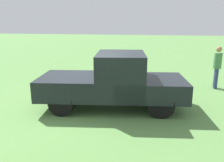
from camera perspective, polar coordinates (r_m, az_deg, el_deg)
The scene contains 3 objects.
ground_plane at distance 7.86m, azimuth -6.72°, elevation -6.39°, with size 80.00×80.00×0.00m, color #5B8C47.
pickup_truck at distance 7.53m, azimuth 0.91°, elevation 0.22°, with size 4.84×2.40×1.81m.
person_bystander at distance 10.67m, azimuth 24.32°, elevation 3.62°, with size 0.34×0.34×1.77m.
Camera 1 is at (2.17, -7.01, 2.80)m, focal length 37.43 mm.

